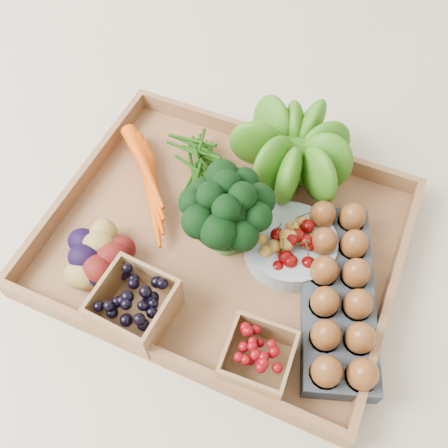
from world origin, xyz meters
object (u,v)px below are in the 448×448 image
at_px(cherry_bowl, 290,246).
at_px(egg_carton, 337,296).
at_px(tray, 224,241).
at_px(broccoli, 226,226).

distance_m(cherry_bowl, egg_carton, 0.11).
xyz_separation_m(cherry_bowl, egg_carton, (0.09, -0.05, -0.00)).
distance_m(tray, egg_carton, 0.20).
xyz_separation_m(broccoli, cherry_bowl, (0.10, 0.03, -0.04)).
xyz_separation_m(tray, egg_carton, (0.20, -0.03, 0.02)).
relative_size(cherry_bowl, egg_carton, 0.49).
bearing_deg(tray, cherry_bowl, 10.32).
distance_m(tray, cherry_bowl, 0.11).
bearing_deg(cherry_bowl, egg_carton, -29.37).
relative_size(tray, broccoli, 3.81).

